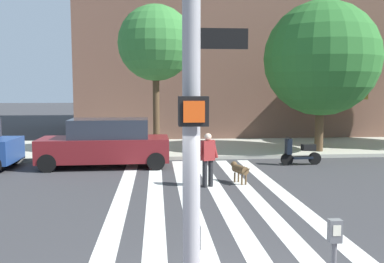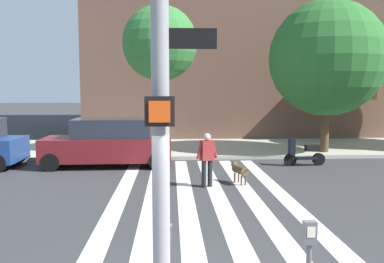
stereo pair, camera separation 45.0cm
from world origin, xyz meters
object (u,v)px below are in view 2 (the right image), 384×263
street_tree_middle (327,58)px  dog_on_leash (239,170)px  traffic_light_pole (160,30)px  parking_meter_second_along (309,263)px  pedestrian_dog_walker (207,157)px  parked_scooter (305,153)px  street_tree_nearest (160,44)px  parked_car_behind_first (109,143)px

street_tree_middle → dog_on_leash: (-4.76, -5.40, -3.86)m
traffic_light_pole → parking_meter_second_along: traffic_light_pole is taller
pedestrian_dog_walker → parked_scooter: bearing=38.8°
parked_scooter → street_tree_nearest: street_tree_nearest is taller
parking_meter_second_along → street_tree_middle: (5.37, 13.65, 3.27)m
parking_meter_second_along → street_tree_middle: size_ratio=0.20×
pedestrian_dog_walker → traffic_light_pole: bearing=-98.2°
traffic_light_pole → street_tree_nearest: size_ratio=0.90×
parked_car_behind_first → parked_scooter: 7.55m
traffic_light_pole → parked_car_behind_first: 12.21m
parked_car_behind_first → street_tree_nearest: bearing=52.9°
traffic_light_pole → dog_on_leash: 9.34m
parking_meter_second_along → dog_on_leash: bearing=85.8°
parked_car_behind_first → dog_on_leash: parked_car_behind_first is taller
parked_scooter → street_tree_middle: (1.73, 2.51, 3.83)m
parked_scooter → pedestrian_dog_walker: size_ratio=1.00×
parked_scooter → street_tree_nearest: 7.70m
parked_car_behind_first → parked_scooter: bearing=-2.1°
parked_scooter → street_tree_middle: bearing=55.5°
parked_car_behind_first → street_tree_middle: street_tree_middle is taller
parked_scooter → pedestrian_dog_walker: bearing=-141.2°
parked_car_behind_first → street_tree_middle: (9.26, 2.23, 3.40)m
traffic_light_pole → street_tree_middle: 15.61m
traffic_light_pole → parking_meter_second_along: 2.99m
dog_on_leash → street_tree_nearest: bearing=114.5°
traffic_light_pole → dog_on_leash: bearing=75.4°
street_tree_nearest → dog_on_leash: street_tree_nearest is taller
traffic_light_pole → parked_scooter: traffic_light_pole is taller
dog_on_leash → parking_meter_second_along: bearing=-94.2°
traffic_light_pole → dog_on_leash: traffic_light_pole is taller
parking_meter_second_along → street_tree_nearest: bearing=98.1°
parking_meter_second_along → parked_scooter: 11.73m
parked_scooter → dog_on_leash: parked_scooter is taller
parking_meter_second_along → pedestrian_dog_walker: 7.87m
parked_car_behind_first → pedestrian_dog_walker: 4.96m
parked_scooter → street_tree_nearest: (-5.63, 2.80, 4.45)m
parked_car_behind_first → pedestrian_dog_walker: size_ratio=2.96×
parked_scooter → traffic_light_pole: bearing=-114.7°
parked_car_behind_first → parked_scooter: parked_car_behind_first is taller
street_tree_nearest → street_tree_middle: bearing=-2.3°
dog_on_leash → parked_scooter: bearing=43.6°
street_tree_nearest → pedestrian_dog_walker: (1.54, -6.08, -4.00)m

